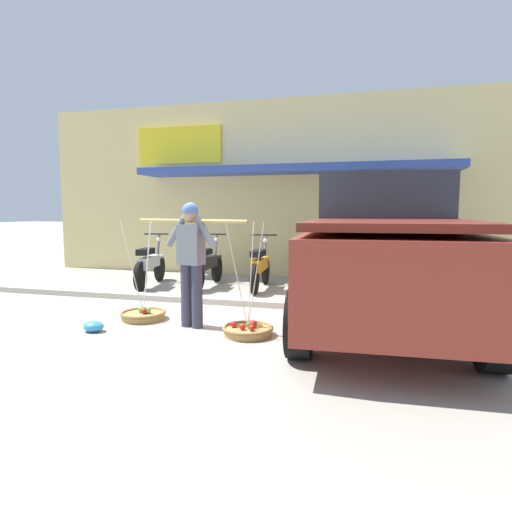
% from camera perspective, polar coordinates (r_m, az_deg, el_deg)
% --- Properties ---
extents(ground_plane, '(90.00, 90.00, 0.00)m').
position_cam_1_polar(ground_plane, '(6.76, -3.59, -7.64)').
color(ground_plane, '#9E998C').
extents(sidewalk_curb, '(20.00, 0.24, 0.10)m').
position_cam_1_polar(sidewalk_curb, '(7.40, -1.83, -6.04)').
color(sidewalk_curb, '#BAB4A5').
rests_on(sidewalk_curb, ground).
extents(fruit_vendor, '(1.72, 0.42, 1.70)m').
position_cam_1_polar(fruit_vendor, '(5.96, -8.46, 0.02)').
color(fruit_vendor, '#38384C').
rests_on(fruit_vendor, ground).
extents(fruit_basket_left_side, '(0.66, 0.66, 1.45)m').
position_cam_1_polar(fruit_basket_left_side, '(6.66, -14.47, -7.38)').
color(fruit_basket_left_side, '#B2894C').
rests_on(fruit_basket_left_side, ground).
extents(fruit_basket_right_side, '(0.66, 0.66, 1.45)m').
position_cam_1_polar(fruit_basket_right_side, '(5.66, -1.07, -9.55)').
color(fruit_basket_right_side, '#B2894C').
rests_on(fruit_basket_right_side, ground).
extents(motorcycle_nearest_shop, '(0.55, 1.81, 1.09)m').
position_cam_1_polar(motorcycle_nearest_shop, '(9.47, -13.66, -1.08)').
color(motorcycle_nearest_shop, black).
rests_on(motorcycle_nearest_shop, ground).
extents(motorcycle_second_in_row, '(0.54, 1.82, 1.09)m').
position_cam_1_polar(motorcycle_second_in_row, '(9.18, -6.34, -1.16)').
color(motorcycle_second_in_row, black).
rests_on(motorcycle_second_in_row, ground).
extents(motorcycle_third_in_row, '(0.54, 1.82, 1.09)m').
position_cam_1_polar(motorcycle_third_in_row, '(8.84, 0.55, -1.40)').
color(motorcycle_third_in_row, black).
rests_on(motorcycle_third_in_row, ground).
extents(parked_truck, '(2.33, 4.78, 2.10)m').
position_cam_1_polar(parked_truck, '(6.24, 16.30, 0.60)').
color(parked_truck, maroon).
rests_on(parked_truck, ground).
extents(storefront_building, '(13.00, 6.00, 4.20)m').
position_cam_1_polar(storefront_building, '(12.91, 7.07, 8.22)').
color(storefront_building, '#DBC684').
rests_on(storefront_building, ground).
extents(plastic_litter_bag, '(0.28, 0.22, 0.14)m').
position_cam_1_polar(plastic_litter_bag, '(6.20, -20.42, -8.59)').
color(plastic_litter_bag, '#3393D1').
rests_on(plastic_litter_bag, ground).
extents(wooden_crate, '(0.44, 0.36, 0.32)m').
position_cam_1_polar(wooden_crate, '(8.91, 8.02, -3.31)').
color(wooden_crate, olive).
rests_on(wooden_crate, ground).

